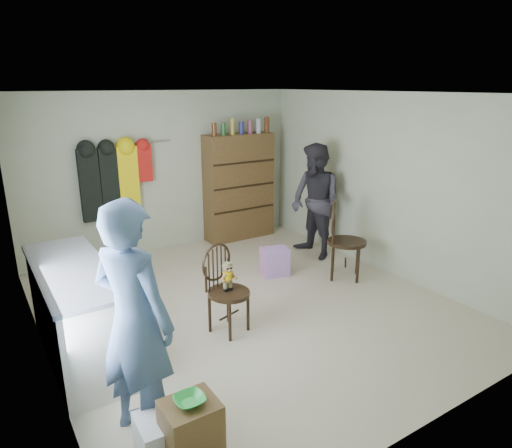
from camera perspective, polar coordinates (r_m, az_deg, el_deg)
ground_plane at (r=5.66m, az=-1.05°, el=-10.14°), size 5.00×5.00×0.00m
room_walls at (r=5.59m, az=-4.02°, el=6.61°), size 5.00×5.00×5.00m
counter at (r=4.84m, az=-21.49°, el=-10.21°), size 0.64×1.86×0.94m
stool at (r=3.50m, az=-8.08°, el=-24.75°), size 0.37×0.32×0.53m
bowl at (r=3.32m, az=-8.30°, el=-20.98°), size 0.21×0.21×0.05m
plastic_tub at (r=3.66m, az=-11.40°, el=-24.71°), size 0.38×0.36×0.35m
chair_front at (r=4.93m, az=-3.88°, el=-7.51°), size 0.54×0.54×0.98m
chair_far at (r=6.34m, az=10.71°, el=-1.54°), size 0.70×0.70×1.11m
striped_bag at (r=6.45m, az=2.35°, el=-4.72°), size 0.43×0.38×0.39m
person_left at (r=3.51m, az=-15.00°, el=-11.74°), size 0.73×0.81×1.87m
person_right at (r=6.99m, az=7.44°, el=2.78°), size 0.67×0.86×1.76m
dresser at (r=7.83m, az=-2.14°, el=4.73°), size 1.20×0.39×2.06m
coat_rack at (r=7.04m, az=-17.30°, el=5.35°), size 1.42×0.12×1.09m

